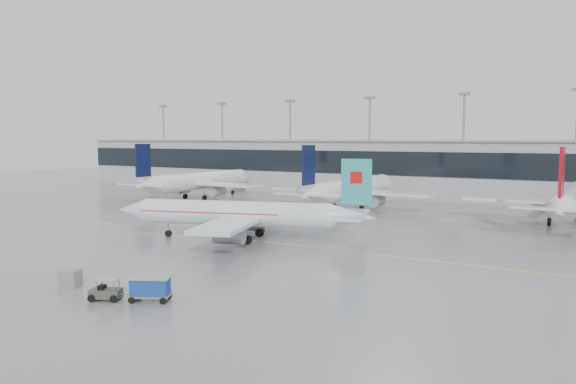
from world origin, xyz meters
The scene contains 15 objects.
ground centered at (0.00, 0.00, 0.00)m, with size 320.00×320.00×0.00m, color gray.
taxi_line_main centered at (0.00, 0.00, 0.01)m, with size 120.00×0.25×0.01m, color yellow.
taxi_line_north centered at (0.00, 30.00, 0.01)m, with size 120.00×0.25×0.01m, color yellow.
taxi_line_cross centered at (-30.00, 15.00, 0.01)m, with size 0.25×60.00×0.01m, color yellow.
terminal centered at (0.00, 62.00, 6.00)m, with size 180.00×15.00×12.00m, color #9D9DA1.
terminal_glass centered at (0.00, 54.45, 7.50)m, with size 180.00×0.20×5.00m, color black.
terminal_roof centered at (0.00, 62.00, 12.20)m, with size 182.00×16.00×0.40m, color gray.
light_masts centered at (0.00, 68.00, 13.34)m, with size 156.40×1.00×22.60m.
air_canada_jet centered at (1.12, -0.41, 3.23)m, with size 33.08×26.38×10.31m.
parked_jet_b centered at (-35.00, 33.69, 3.71)m, with size 29.64×36.96×11.72m.
parked_jet_c centered at (0.00, 33.69, 3.71)m, with size 29.64×36.96×11.72m.
parked_jet_d centered at (35.00, 33.69, 3.71)m, with size 29.64×36.96×11.72m.
baggage_tug centered at (6.89, -27.37, 0.61)m, with size 3.55×2.40×1.74m.
baggage_cart centered at (10.10, -25.75, 1.12)m, with size 3.52×2.90×1.91m.
gse_unit centered at (1.22, -26.24, 0.75)m, with size 1.50×1.40×1.50m, color gray.
Camera 1 is at (41.48, -57.00, 12.71)m, focal length 35.00 mm.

